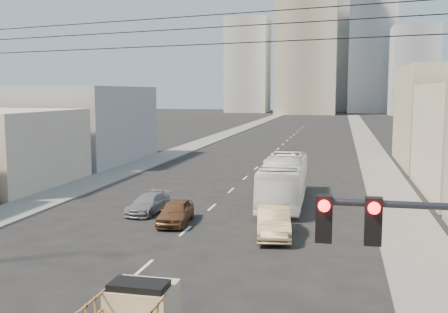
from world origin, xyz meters
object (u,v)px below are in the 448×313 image
at_px(sedan_brown, 176,212).
at_px(city_bus, 284,180).
at_px(sedan_grey, 148,204).
at_px(traffic_signal, 445,298).
at_px(sedan_tan, 273,221).

bearing_deg(sedan_brown, city_bus, 47.70).
bearing_deg(sedan_grey, sedan_brown, -35.25).
relative_size(sedan_grey, traffic_signal, 0.67).
height_order(sedan_brown, sedan_grey, sedan_brown).
distance_m(city_bus, sedan_brown, 8.91).
height_order(sedan_tan, sedan_grey, sedan_tan).
height_order(sedan_brown, traffic_signal, traffic_signal).
bearing_deg(city_bus, sedan_grey, -149.37).
distance_m(city_bus, sedan_tan, 8.49).
xyz_separation_m(sedan_brown, sedan_grey, (-2.45, 2.14, -0.10)).
bearing_deg(sedan_grey, sedan_tan, -17.49).
distance_m(city_bus, traffic_signal, 26.66).
height_order(sedan_tan, traffic_signal, traffic_signal).
relative_size(city_bus, sedan_tan, 2.34).
distance_m(sedan_tan, traffic_signal, 18.53).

